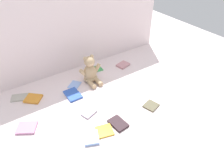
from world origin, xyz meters
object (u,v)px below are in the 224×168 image
at_px(book_case_6, 105,131).
at_px(book_case_7, 75,85).
at_px(book_case_0, 91,138).
at_px(book_case_2, 118,123).
at_px(book_case_4, 98,68).
at_px(book_case_10, 33,99).
at_px(book_case_8, 89,113).
at_px(book_case_5, 73,95).
at_px(book_case_11, 123,65).
at_px(book_case_1, 27,128).
at_px(book_case_3, 20,97).
at_px(teddy_bear, 90,72).
at_px(book_case_9, 151,106).

height_order(book_case_6, book_case_7, book_case_6).
xyz_separation_m(book_case_0, book_case_6, (0.10, 0.00, -0.00)).
relative_size(book_case_2, book_case_6, 1.23).
xyz_separation_m(book_case_4, book_case_10, (-0.60, -0.09, 0.00)).
bearing_deg(book_case_10, book_case_8, 79.49).
bearing_deg(book_case_8, book_case_10, -161.56).
bearing_deg(book_case_5, book_case_11, 12.50).
distance_m(book_case_5, book_case_7, 0.13).
bearing_deg(book_case_11, book_case_1, 90.69).
bearing_deg(book_case_4, book_case_3, 8.58).
distance_m(teddy_bear, book_case_3, 0.56).
bearing_deg(book_case_11, book_case_5, 87.92).
bearing_deg(book_case_0, book_case_8, 87.94).
xyz_separation_m(teddy_bear, book_case_4, (0.14, 0.12, -0.08)).
height_order(book_case_2, book_case_10, same).
height_order(teddy_bear, book_case_3, teddy_bear).
height_order(book_case_1, book_case_6, book_case_1).
bearing_deg(book_case_1, book_case_7, -30.52).
height_order(book_case_0, book_case_1, book_case_0).
height_order(book_case_10, book_case_11, book_case_11).
height_order(book_case_3, book_case_8, book_case_8).
relative_size(book_case_0, book_case_10, 0.92).
bearing_deg(book_case_2, book_case_3, -58.85).
height_order(book_case_7, book_case_10, book_case_10).
relative_size(book_case_1, book_case_6, 1.18).
bearing_deg(book_case_8, book_case_4, 124.35).
height_order(book_case_4, book_case_8, book_case_8).
bearing_deg(book_case_2, book_case_1, -35.56).
bearing_deg(teddy_bear, book_case_10, 176.26).
bearing_deg(book_case_7, book_case_5, -70.93).
height_order(book_case_3, book_case_6, same).
relative_size(book_case_5, book_case_10, 1.25).
relative_size(book_case_2, book_case_5, 0.87).
bearing_deg(teddy_bear, book_case_3, 169.53).
relative_size(book_case_0, book_case_9, 1.11).
xyz_separation_m(teddy_bear, book_case_9, (0.20, -0.50, -0.08)).
height_order(book_case_0, book_case_4, book_case_0).
bearing_deg(book_case_2, book_case_10, -60.50).
relative_size(book_case_0, book_case_4, 1.08).
height_order(book_case_2, book_case_5, same).
bearing_deg(book_case_7, book_case_4, 71.20).
distance_m(teddy_bear, book_case_8, 0.39).
xyz_separation_m(teddy_bear, book_case_11, (0.36, 0.04, -0.08)).
distance_m(book_case_5, book_case_11, 0.57).
height_order(book_case_0, book_case_2, book_case_0).
xyz_separation_m(book_case_6, book_case_8, (-0.01, 0.19, 0.00)).
distance_m(book_case_2, book_case_8, 0.22).
relative_size(book_case_6, book_case_11, 0.92).
xyz_separation_m(book_case_2, book_case_4, (0.22, 0.63, -0.00)).
bearing_deg(book_case_2, book_case_6, -4.27).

